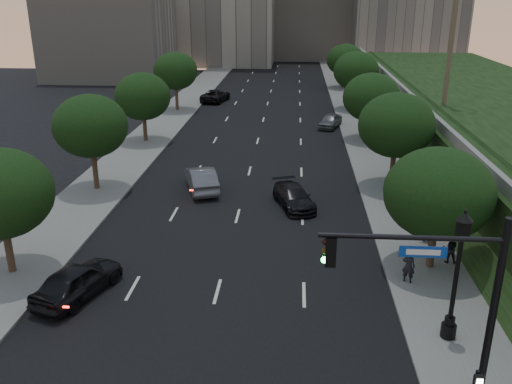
# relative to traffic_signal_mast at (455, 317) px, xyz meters

# --- Properties ---
(ground) EXTENTS (160.00, 160.00, 0.00)m
(ground) POSITION_rel_traffic_signal_mast_xyz_m (-8.45, 2.05, -3.67)
(ground) COLOR black
(ground) RESTS_ON ground
(road_surface) EXTENTS (16.00, 140.00, 0.02)m
(road_surface) POSITION_rel_traffic_signal_mast_xyz_m (-8.45, 32.05, -3.66)
(road_surface) COLOR black
(road_surface) RESTS_ON ground
(sidewalk_right) EXTENTS (4.50, 140.00, 0.15)m
(sidewalk_right) POSITION_rel_traffic_signal_mast_xyz_m (1.80, 32.05, -3.60)
(sidewalk_right) COLOR slate
(sidewalk_right) RESTS_ON ground
(sidewalk_left) EXTENTS (4.50, 140.00, 0.15)m
(sidewalk_left) POSITION_rel_traffic_signal_mast_xyz_m (-18.70, 32.05, -3.60)
(sidewalk_left) COLOR slate
(sidewalk_left) RESTS_ON ground
(parapet_wall) EXTENTS (0.35, 90.00, 0.70)m
(parapet_wall) POSITION_rel_traffic_signal_mast_xyz_m (5.05, 30.05, 0.68)
(parapet_wall) COLOR slate
(parapet_wall) RESTS_ON embankment
(office_block_filler) EXTENTS (18.00, 16.00, 14.00)m
(office_block_filler) POSITION_rel_traffic_signal_mast_xyz_m (-34.45, 72.05, 3.33)
(office_block_filler) COLOR #A5A197
(office_block_filler) RESTS_ON ground
(tree_right_a) EXTENTS (5.20, 5.20, 6.24)m
(tree_right_a) POSITION_rel_traffic_signal_mast_xyz_m (1.85, 10.05, 0.35)
(tree_right_a) COLOR #38281C
(tree_right_a) RESTS_ON ground
(tree_right_b) EXTENTS (5.20, 5.20, 6.74)m
(tree_right_b) POSITION_rel_traffic_signal_mast_xyz_m (1.85, 22.05, 0.84)
(tree_right_b) COLOR #38281C
(tree_right_b) RESTS_ON ground
(tree_right_c) EXTENTS (5.20, 5.20, 6.24)m
(tree_right_c) POSITION_rel_traffic_signal_mast_xyz_m (1.85, 35.05, 0.35)
(tree_right_c) COLOR #38281C
(tree_right_c) RESTS_ON ground
(tree_right_d) EXTENTS (5.20, 5.20, 6.74)m
(tree_right_d) POSITION_rel_traffic_signal_mast_xyz_m (1.85, 49.05, 0.84)
(tree_right_d) COLOR #38281C
(tree_right_d) RESTS_ON ground
(tree_right_e) EXTENTS (5.20, 5.20, 6.24)m
(tree_right_e) POSITION_rel_traffic_signal_mast_xyz_m (1.85, 64.05, 0.35)
(tree_right_e) COLOR #38281C
(tree_right_e) RESTS_ON ground
(tree_left_b) EXTENTS (5.00, 5.00, 6.71)m
(tree_left_b) POSITION_rel_traffic_signal_mast_xyz_m (-18.75, 20.05, 0.90)
(tree_left_b) COLOR #38281C
(tree_left_b) RESTS_ON ground
(tree_left_c) EXTENTS (5.00, 5.00, 6.34)m
(tree_left_c) POSITION_rel_traffic_signal_mast_xyz_m (-18.75, 33.05, 0.53)
(tree_left_c) COLOR #38281C
(tree_left_c) RESTS_ON ground
(tree_left_d) EXTENTS (5.00, 5.00, 6.71)m
(tree_left_d) POSITION_rel_traffic_signal_mast_xyz_m (-18.75, 47.05, 0.90)
(tree_left_d) COLOR #38281C
(tree_left_d) RESTS_ON ground
(traffic_signal_mast) EXTENTS (5.68, 0.56, 7.00)m
(traffic_signal_mast) POSITION_rel_traffic_signal_mast_xyz_m (0.00, 0.00, 0.00)
(traffic_signal_mast) COLOR black
(traffic_signal_mast) RESTS_ON ground
(street_lamp) EXTENTS (0.64, 0.64, 5.62)m
(street_lamp) POSITION_rel_traffic_signal_mast_xyz_m (1.22, 4.07, -1.04)
(street_lamp) COLOR black
(street_lamp) RESTS_ON ground
(sedan_near_left) EXTENTS (3.34, 5.09, 1.61)m
(sedan_near_left) POSITION_rel_traffic_signal_mast_xyz_m (-14.69, 6.24, -2.87)
(sedan_near_left) COLOR black
(sedan_near_left) RESTS_ON ground
(sedan_mid_left) EXTENTS (3.23, 5.30, 1.65)m
(sedan_mid_left) POSITION_rel_traffic_signal_mast_xyz_m (-11.44, 20.57, -2.85)
(sedan_mid_left) COLOR #58595F
(sedan_mid_left) RESTS_ON ground
(sedan_far_left) EXTENTS (3.58, 5.89, 1.53)m
(sedan_far_left) POSITION_rel_traffic_signal_mast_xyz_m (-15.09, 52.98, -2.91)
(sedan_far_left) COLOR black
(sedan_far_left) RESTS_ON ground
(sedan_near_right) EXTENTS (3.24, 5.00, 1.35)m
(sedan_near_right) POSITION_rel_traffic_signal_mast_xyz_m (-5.01, 17.93, -3.00)
(sedan_near_right) COLOR black
(sedan_near_right) RESTS_ON ground
(sedan_far_right) EXTENTS (2.96, 4.49, 1.42)m
(sedan_far_right) POSITION_rel_traffic_signal_mast_xyz_m (-1.45, 39.91, -2.96)
(sedan_far_right) COLOR #595C60
(sedan_far_right) RESTS_ON ground
(pedestrian_a) EXTENTS (0.71, 0.60, 1.65)m
(pedestrian_a) POSITION_rel_traffic_signal_mast_xyz_m (0.42, 8.37, -2.70)
(pedestrian_a) COLOR black
(pedestrian_a) RESTS_ON sidewalk_right
(pedestrian_b) EXTENTS (0.82, 0.69, 1.53)m
(pedestrian_b) POSITION_rel_traffic_signal_mast_xyz_m (2.90, 10.53, -2.76)
(pedestrian_b) COLOR black
(pedestrian_b) RESTS_ON sidewalk_right
(pedestrian_c) EXTENTS (1.01, 0.45, 1.69)m
(pedestrian_c) POSITION_rel_traffic_signal_mast_xyz_m (2.32, 12.94, -2.68)
(pedestrian_c) COLOR black
(pedestrian_c) RESTS_ON sidewalk_right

